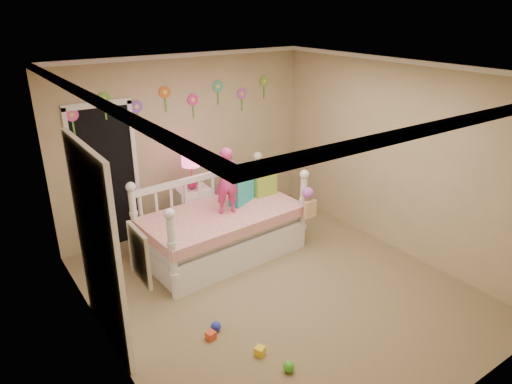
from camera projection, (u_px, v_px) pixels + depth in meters
floor at (277, 288)px, 5.63m from camera, size 4.00×4.50×0.01m
ceiling at (282, 71)px, 4.64m from camera, size 4.00×4.50×0.01m
back_wall at (187, 143)px, 6.84m from camera, size 4.00×0.01×2.60m
left_wall at (101, 238)px, 4.08m from camera, size 0.01×4.50×2.60m
right_wall at (397, 158)px, 6.19m from camera, size 0.01×4.50×2.60m
crown_molding at (282, 74)px, 4.65m from camera, size 4.00×4.50×0.06m
daybed at (222, 216)px, 6.18m from camera, size 2.22×1.28×1.17m
pillow_turquoise at (242, 187)px, 6.35m from camera, size 0.46×0.33×0.44m
pillow_lime at (265, 185)px, 6.61m from camera, size 0.34×0.13×0.32m
child at (226, 181)px, 5.95m from camera, size 0.37×0.29×0.90m
nightstand at (194, 212)px, 6.78m from camera, size 0.49×0.40×0.76m
table_lamp at (191, 162)px, 6.48m from camera, size 0.27×0.27×0.59m
closet_doorway at (107, 177)px, 6.27m from camera, size 0.90×0.04×2.07m
flower_decals at (179, 101)px, 6.54m from camera, size 3.40×0.02×0.50m
mirror_closet at (98, 248)px, 4.42m from camera, size 0.07×1.30×2.10m
wall_picture at (139, 255)px, 3.31m from camera, size 0.05×0.34×0.42m
hanging_bag at (308, 204)px, 6.24m from camera, size 0.20×0.16×0.36m
toy_scatter at (263, 340)px, 4.69m from camera, size 1.05×1.44×0.11m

